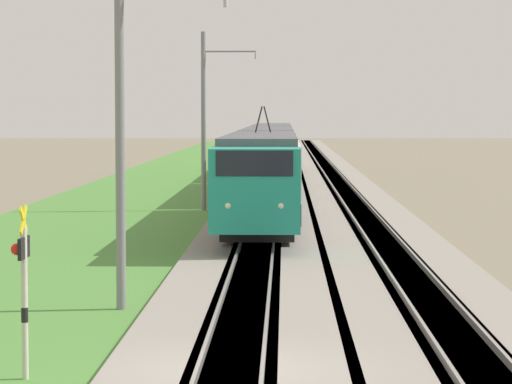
{
  "coord_description": "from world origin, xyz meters",
  "views": [
    {
      "loc": [
        -20.03,
        -0.9,
        4.61
      ],
      "look_at": [
        17.59,
        0.0,
        2.14
      ],
      "focal_mm": 85.0,
      "sensor_mm": 36.0,
      "label": 1
    }
  ],
  "objects_px": {
    "passenger_train": "(269,155)",
    "crossing_signal_near": "(23,277)",
    "catenary_mast_near": "(123,128)",
    "catenary_mast_mid": "(205,120)"
  },
  "relations": [
    {
      "from": "crossing_signal_near",
      "to": "catenary_mast_near",
      "type": "distance_m",
      "value": 7.72
    },
    {
      "from": "catenary_mast_near",
      "to": "catenary_mast_mid",
      "type": "height_order",
      "value": "catenary_mast_mid"
    },
    {
      "from": "passenger_train",
      "to": "crossing_signal_near",
      "type": "distance_m",
      "value": 47.03
    },
    {
      "from": "crossing_signal_near",
      "to": "catenary_mast_near",
      "type": "height_order",
      "value": "catenary_mast_near"
    },
    {
      "from": "catenary_mast_near",
      "to": "catenary_mast_mid",
      "type": "relative_size",
      "value": 0.99
    },
    {
      "from": "crossing_signal_near",
      "to": "passenger_train",
      "type": "bearing_deg",
      "value": -94.25
    },
    {
      "from": "crossing_signal_near",
      "to": "catenary_mast_near",
      "type": "xyz_separation_m",
      "value": [
        7.3,
        -0.71,
        2.4
      ]
    },
    {
      "from": "catenary_mast_near",
      "to": "catenary_mast_mid",
      "type": "distance_m",
      "value": 28.18
    },
    {
      "from": "crossing_signal_near",
      "to": "catenary_mast_mid",
      "type": "bearing_deg",
      "value": -91.15
    },
    {
      "from": "passenger_train",
      "to": "crossing_signal_near",
      "type": "bearing_deg",
      "value": -4.25
    }
  ]
}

